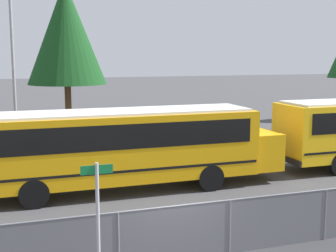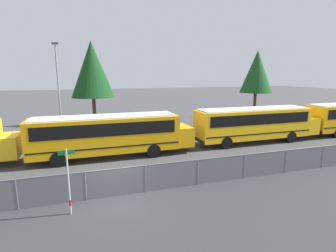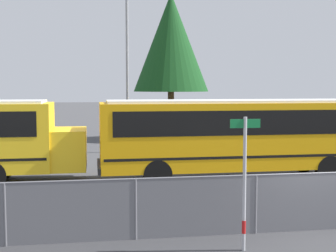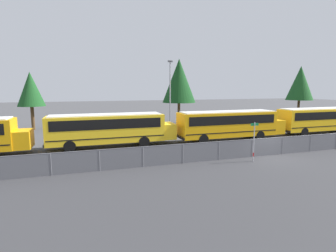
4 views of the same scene
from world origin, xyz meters
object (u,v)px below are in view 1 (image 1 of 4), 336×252
object	(u,v)px
school_bus_2	(127,143)
light_pole	(13,61)
street_sign	(98,227)
tree_2	(66,33)

from	to	relation	value
school_bus_2	light_pole	xyz separation A→B (m)	(-4.03, 8.43, 3.08)
street_sign	tree_2	size ratio (longest dim) A/B	0.30
street_sign	tree_2	bearing A→B (deg)	84.79
light_pole	tree_2	bearing A→B (deg)	60.19
school_bus_2	tree_2	xyz separation A→B (m)	(-0.54, 14.53, 4.86)
street_sign	light_pole	bearing A→B (deg)	95.06
school_bus_2	light_pole	bearing A→B (deg)	115.54
tree_2	light_pole	bearing A→B (deg)	-119.81
street_sign	tree_2	distance (m)	23.13
street_sign	light_pole	size ratio (longest dim) A/B	0.33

